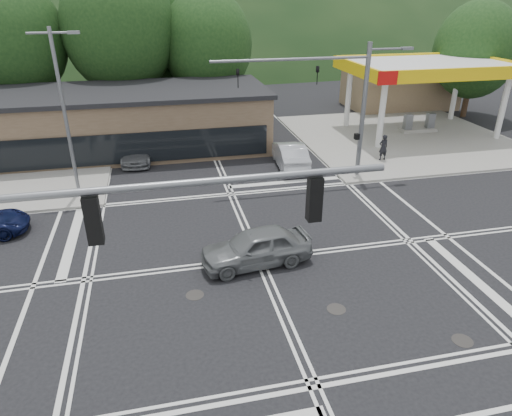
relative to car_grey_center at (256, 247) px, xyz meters
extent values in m
plane|color=black|center=(0.20, 0.30, -0.80)|extent=(120.00, 120.00, 0.00)
cube|color=gray|center=(15.20, 15.30, -0.73)|extent=(16.00, 16.00, 0.15)
cylinder|color=silver|center=(12.20, 13.30, 1.70)|extent=(0.44, 0.44, 5.00)
cylinder|color=silver|center=(12.20, 19.30, 1.70)|extent=(0.44, 0.44, 5.00)
cylinder|color=silver|center=(22.20, 13.30, 1.70)|extent=(0.44, 0.44, 5.00)
cylinder|color=silver|center=(22.20, 19.30, 1.70)|extent=(0.44, 0.44, 5.00)
cube|color=silver|center=(17.20, 16.30, 4.50)|extent=(12.00, 8.00, 0.60)
cube|color=yellow|center=(17.20, 12.30, 4.50)|extent=(12.20, 0.25, 0.90)
cube|color=yellow|center=(17.20, 20.30, 4.50)|extent=(12.20, 0.25, 0.90)
cube|color=yellow|center=(11.20, 16.30, 4.50)|extent=(0.25, 8.20, 0.90)
cube|color=yellow|center=(23.20, 16.30, 4.50)|extent=(0.25, 8.20, 0.90)
cube|color=red|center=(11.70, 12.15, 4.50)|extent=(1.40, 0.12, 0.90)
cube|color=gray|center=(17.20, 16.30, -0.55)|extent=(3.00, 1.00, 0.30)
cube|color=slate|center=(16.20, 16.30, 0.15)|extent=(0.60, 0.50, 1.30)
cube|color=slate|center=(18.20, 16.30, 0.15)|extent=(0.60, 0.50, 1.30)
cube|color=#846B4F|center=(20.20, 25.30, 1.10)|extent=(10.00, 6.00, 3.80)
cube|color=brown|center=(-7.80, 17.30, 1.20)|extent=(24.00, 8.00, 4.00)
ellipsoid|color=#193317|center=(0.20, 90.30, -0.80)|extent=(252.00, 126.00, 140.00)
cylinder|color=#382619|center=(-13.80, 24.30, 1.62)|extent=(0.50, 0.50, 4.84)
ellipsoid|color=#163213|center=(-13.80, 24.30, 6.35)|extent=(8.00, 8.00, 9.20)
cylinder|color=#382619|center=(-5.80, 24.30, 1.84)|extent=(0.50, 0.50, 5.28)
ellipsoid|color=#163213|center=(-5.80, 24.30, 7.00)|extent=(9.00, 9.00, 10.35)
cylinder|color=#382619|center=(1.20, 24.30, 1.40)|extent=(0.50, 0.50, 4.40)
ellipsoid|color=#163213|center=(1.20, 24.30, 5.70)|extent=(7.60, 7.60, 8.74)
cylinder|color=#382619|center=(-1.80, 28.30, 1.62)|extent=(0.50, 0.50, 4.84)
ellipsoid|color=#163213|center=(-1.80, 28.30, 6.35)|extent=(8.40, 8.40, 9.66)
cylinder|color=#382619|center=(24.20, 20.30, 1.18)|extent=(0.50, 0.50, 3.96)
ellipsoid|color=#163213|center=(24.20, 20.30, 5.05)|extent=(7.20, 7.20, 8.28)
cylinder|color=slate|center=(-8.30, 9.30, 3.70)|extent=(0.20, 0.20, 9.00)
cylinder|color=slate|center=(-8.30, 9.30, 7.90)|extent=(2.20, 0.12, 0.12)
cube|color=slate|center=(-7.20, 9.30, 7.90)|extent=(0.60, 0.25, 0.15)
cylinder|color=slate|center=(8.40, 8.50, 3.20)|extent=(0.28, 0.28, 8.00)
cylinder|color=slate|center=(3.90, 8.50, 6.40)|extent=(9.00, 0.16, 0.16)
imported|color=black|center=(5.40, 8.50, 5.50)|extent=(0.16, 0.20, 1.00)
imported|color=black|center=(0.90, 8.50, 5.50)|extent=(0.16, 0.20, 1.00)
cylinder|color=slate|center=(9.60, 8.50, 6.80)|extent=(2.40, 0.12, 0.12)
cube|color=slate|center=(10.70, 8.50, 6.80)|extent=(0.70, 0.30, 0.15)
cube|color=black|center=(8.15, 8.50, 1.80)|extent=(0.25, 0.30, 0.35)
cylinder|color=slate|center=(-3.50, -7.90, 6.40)|extent=(9.00, 0.16, 0.16)
cube|color=black|center=(-5.00, -7.90, 5.80)|extent=(0.30, 0.25, 1.00)
cube|color=black|center=(-0.50, -7.90, 5.80)|extent=(0.30, 0.25, 1.00)
imported|color=slate|center=(0.00, 0.00, 0.00)|extent=(4.90, 2.42, 1.61)
imported|color=#BABCC2|center=(4.78, 11.15, 0.02)|extent=(2.15, 5.10, 1.64)
imported|color=#B8B8B3|center=(3.37, 17.69, 0.05)|extent=(2.28, 5.10, 1.70)
imported|color=slate|center=(-5.02, 14.48, -0.12)|extent=(2.33, 4.84, 1.36)
imported|color=black|center=(11.17, 10.62, 0.22)|extent=(0.67, 0.47, 1.75)
camera|label=1|loc=(-3.64, -16.23, 9.82)|focal=32.00mm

